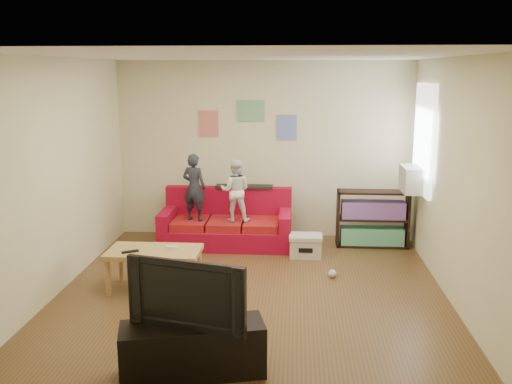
# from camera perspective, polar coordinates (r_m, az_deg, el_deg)

# --- Properties ---
(room_shell) EXTENTS (4.52, 5.02, 2.72)m
(room_shell) POSITION_cam_1_polar(r_m,az_deg,el_deg) (6.33, -0.51, 1.15)
(room_shell) COLOR brown
(room_shell) RESTS_ON ground
(sofa) EXTENTS (1.92, 0.88, 0.84)m
(sofa) POSITION_cam_1_polar(r_m,az_deg,el_deg) (8.52, -2.92, -3.37)
(sofa) COLOR #A10827
(sofa) RESTS_ON ground
(child_a) EXTENTS (0.41, 0.33, 0.98)m
(child_a) POSITION_cam_1_polar(r_m,az_deg,el_deg) (8.29, -6.21, 0.47)
(child_a) COLOR #21252F
(child_a) RESTS_ON sofa
(child_b) EXTENTS (0.44, 0.34, 0.90)m
(child_b) POSITION_cam_1_polar(r_m,az_deg,el_deg) (8.21, -2.08, 0.15)
(child_b) COLOR white
(child_b) RESTS_ON sofa
(coffee_table) EXTENTS (1.09, 0.60, 0.49)m
(coffee_table) POSITION_cam_1_polar(r_m,az_deg,el_deg) (6.84, -10.15, -6.26)
(coffee_table) COLOR tan
(coffee_table) RESTS_ON ground
(remote) EXTENTS (0.19, 0.14, 0.02)m
(remote) POSITION_cam_1_polar(r_m,az_deg,el_deg) (6.77, -12.48, -5.83)
(remote) COLOR black
(remote) RESTS_ON coffee_table
(game_controller) EXTENTS (0.15, 0.06, 0.03)m
(game_controller) POSITION_cam_1_polar(r_m,az_deg,el_deg) (6.82, -8.43, -5.51)
(game_controller) COLOR silver
(game_controller) RESTS_ON coffee_table
(bookshelf) EXTENTS (1.04, 0.31, 0.83)m
(bookshelf) POSITION_cam_1_polar(r_m,az_deg,el_deg) (8.56, 11.55, -2.92)
(bookshelf) COLOR black
(bookshelf) RESTS_ON ground
(window) EXTENTS (0.04, 1.08, 1.48)m
(window) POSITION_cam_1_polar(r_m,az_deg,el_deg) (8.08, 16.41, 5.12)
(window) COLOR white
(window) RESTS_ON room_shell
(ac_unit) EXTENTS (0.28, 0.55, 0.35)m
(ac_unit) POSITION_cam_1_polar(r_m,az_deg,el_deg) (8.14, 15.36, 1.23)
(ac_unit) COLOR #B7B2A3
(ac_unit) RESTS_ON window
(artwork_left) EXTENTS (0.30, 0.01, 0.40)m
(artwork_left) POSITION_cam_1_polar(r_m,az_deg,el_deg) (8.82, -4.78, 6.82)
(artwork_left) COLOR #D87266
(artwork_left) RESTS_ON room_shell
(artwork_center) EXTENTS (0.42, 0.01, 0.32)m
(artwork_center) POSITION_cam_1_polar(r_m,az_deg,el_deg) (8.73, -0.53, 8.13)
(artwork_center) COLOR #72B27F
(artwork_center) RESTS_ON room_shell
(artwork_right) EXTENTS (0.30, 0.01, 0.38)m
(artwork_right) POSITION_cam_1_polar(r_m,az_deg,el_deg) (8.72, 3.10, 6.46)
(artwork_right) COLOR #727FCC
(artwork_right) RESTS_ON room_shell
(file_box) EXTENTS (0.45, 0.35, 0.31)m
(file_box) POSITION_cam_1_polar(r_m,az_deg,el_deg) (8.00, 4.97, -5.36)
(file_box) COLOR beige
(file_box) RESTS_ON ground
(tv_stand) EXTENTS (1.27, 0.69, 0.45)m
(tv_stand) POSITION_cam_1_polar(r_m,az_deg,el_deg) (5.04, -6.34, -15.39)
(tv_stand) COLOR black
(tv_stand) RESTS_ON ground
(television) EXTENTS (1.04, 0.39, 0.60)m
(television) POSITION_cam_1_polar(r_m,az_deg,el_deg) (4.83, -6.49, -9.83)
(television) COLOR black
(television) RESTS_ON tv_stand
(tissue) EXTENTS (0.11, 0.11, 0.10)m
(tissue) POSITION_cam_1_polar(r_m,az_deg,el_deg) (7.28, 7.65, -8.10)
(tissue) COLOR silver
(tissue) RESTS_ON ground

